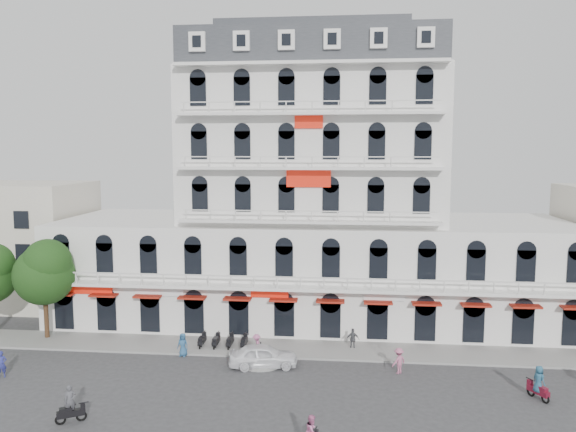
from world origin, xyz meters
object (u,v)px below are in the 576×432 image
Objects in this scene: rider_center at (257,348)px; rider_west at (70,406)px; rider_east at (539,383)px; parked_car at (263,356)px.

rider_west is at bearing -49.78° from rider_center.
rider_west reaches higher than rider_east.
rider_center is at bearing 27.16° from parked_car.
rider_center is (8.97, 9.97, 0.11)m from rider_west.
parked_car is 1.04m from rider_center.
rider_east is 1.02× the size of rider_center.
rider_west is 27.67m from rider_east.
rider_center is (-18.11, 4.29, 0.03)m from rider_east.
rider_east is at bearing -17.40° from rider_west.
rider_east is at bearing 68.87° from rider_center.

